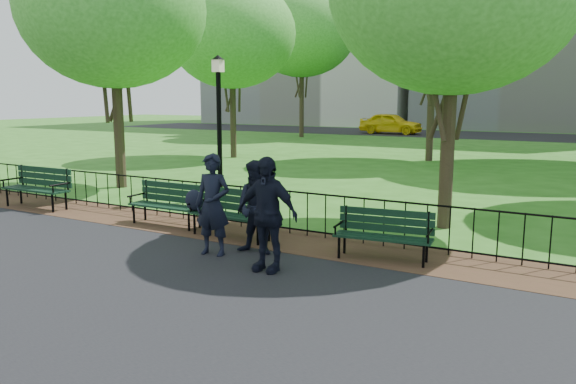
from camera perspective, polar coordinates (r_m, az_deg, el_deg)
The scene contains 18 objects.
ground at distance 9.91m, azimuth -6.63°, elevation -6.53°, with size 120.00×120.00×0.00m, color #2D651A.
asphalt_path at distance 7.62m, azimuth -22.43°, elevation -12.23°, with size 60.00×9.20×0.01m, color black.
dirt_strip at distance 11.10m, azimuth -2.00°, elevation -4.64°, with size 60.00×1.60×0.01m, color #372716.
far_street at distance 43.09m, azimuth 22.47°, elevation 5.24°, with size 70.00×9.00×0.01m, color black.
iron_fence at distance 11.41m, azimuth -0.68°, elevation -1.74°, with size 24.06×0.06×1.00m.
park_bench_main at distance 11.24m, azimuth -7.14°, elevation -1.31°, with size 1.98×0.66×1.03m.
park_bench_left_a at distance 12.37m, azimuth -12.02°, elevation -0.74°, with size 1.77×0.58×1.00m.
park_bench_left_b at distance 15.33m, azimuth -23.97°, elevation 0.85°, with size 1.96×0.66×1.10m.
park_bench_right_a at distance 9.67m, azimuth 9.74°, elevation -3.75°, with size 1.69×0.72×0.93m.
lamppost at distance 15.09m, azimuth -7.01°, elevation 7.05°, with size 0.34×0.34×3.84m.
tree_near_w at distance 18.08m, azimuth -17.37°, elevation 17.38°, with size 5.50×5.50×7.67m.
tree_mid_w at distance 26.08m, azimuth -5.74°, elevation 15.71°, with size 5.73×5.73×7.98m.
tree_far_c at distance 25.47m, azimuth 14.72°, elevation 17.51°, with size 6.59×6.59×9.19m.
tree_far_w at distance 39.52m, azimuth 1.42°, elevation 16.17°, with size 7.50×7.50×10.45m.
person_left at distance 9.83m, azimuth -7.65°, elevation -1.29°, with size 0.65×0.43×1.78m, color black.
person_mid at distance 9.82m, azimuth -3.07°, elevation -1.59°, with size 0.80×0.42×1.66m, color black.
person_right at distance 8.84m, azimuth -2.18°, elevation -2.25°, with size 1.07×0.44×1.83m, color black.
taxi at distance 43.30m, azimuth 10.40°, elevation 6.89°, with size 1.88×4.67×1.59m, color yellow.
Camera 1 is at (5.72, -7.62, 2.75)m, focal length 35.00 mm.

